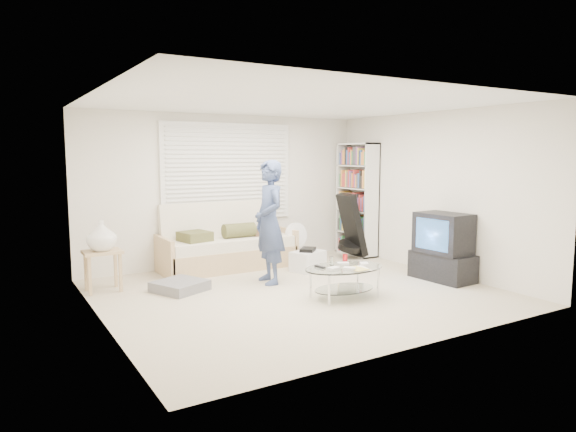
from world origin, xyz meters
TOP-DOWN VIEW (x-y plane):
  - ground at (0.00, 0.00)m, footprint 5.00×5.00m
  - room_shell at (0.00, 0.48)m, footprint 5.02×4.52m
  - window_blinds at (0.00, 2.20)m, footprint 2.32×0.08m
  - futon_sofa at (-0.19, 1.88)m, footprint 2.18×0.88m
  - grey_floor_pillow at (-1.33, 0.89)m, footprint 0.80×0.80m
  - side_table at (-2.22, 1.41)m, footprint 0.49×0.39m
  - bookshelf at (2.32, 1.69)m, footprint 0.32×0.86m
  - guitar_case at (2.03, 1.46)m, footprint 0.47×0.43m
  - floor_fan at (0.94, 1.60)m, footprint 0.43×0.28m
  - storage_bin at (0.83, 1.04)m, footprint 0.61×0.51m
  - tv_unit at (2.20, -0.49)m, footprint 0.54×0.93m
  - coffee_table at (0.38, -0.52)m, footprint 1.11×0.73m
  - standing_person at (-0.07, 0.66)m, footprint 0.49×0.69m

SIDE VIEW (x-z plane):
  - ground at x=0.00m, z-range 0.00..0.00m
  - grey_floor_pillow at x=-1.33m, z-range 0.00..0.14m
  - storage_bin at x=0.83m, z-range -0.02..0.35m
  - coffee_table at x=0.38m, z-range 0.07..0.59m
  - futon_sofa at x=-0.19m, z-range -0.18..0.88m
  - floor_fan at x=0.94m, z-range 0.06..0.76m
  - tv_unit at x=2.20m, z-range -0.01..0.98m
  - guitar_case at x=2.03m, z-range -0.06..1.08m
  - side_table at x=-2.22m, z-range 0.24..1.21m
  - standing_person at x=-0.07m, z-range 0.00..1.76m
  - bookshelf at x=2.32m, z-range 0.00..2.05m
  - window_blinds at x=0.00m, z-range 0.74..2.36m
  - room_shell at x=0.00m, z-range 0.37..2.88m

